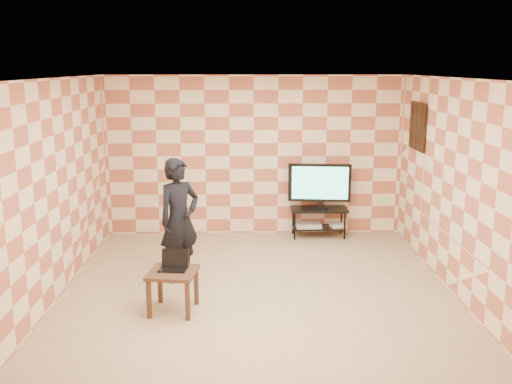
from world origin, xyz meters
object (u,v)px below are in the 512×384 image
at_px(tv_stand, 319,216).
at_px(person, 179,220).
at_px(side_table, 173,278).
at_px(tv, 319,184).

xyz_separation_m(tv_stand, person, (-2.13, -1.91, 0.47)).
bearing_deg(side_table, tv_stand, 54.72).
bearing_deg(side_table, person, 91.64).
distance_m(tv_stand, tv, 0.55).
xyz_separation_m(side_table, person, (-0.03, 1.05, 0.42)).
bearing_deg(tv_stand, person, -138.01).
xyz_separation_m(tv_stand, tv, (0.00, -0.00, 0.55)).
bearing_deg(person, tv, 2.12).
height_order(side_table, person, person).
xyz_separation_m(tv_stand, side_table, (-2.10, -2.96, 0.05)).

